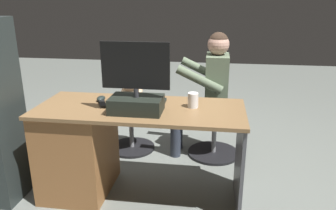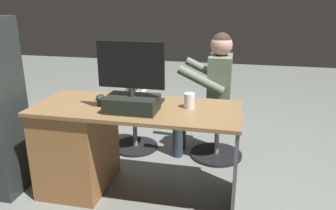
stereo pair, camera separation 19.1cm
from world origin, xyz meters
name	(u,v)px [view 1 (the left image)]	position (x,y,z in m)	size (l,w,h in m)	color
ground_plane	(151,170)	(0.00, 0.00, 0.00)	(10.00, 10.00, 0.00)	slate
desk	(91,146)	(0.39, 0.37, 0.38)	(1.50, 0.62, 0.71)	brown
monitor	(137,93)	(0.00, 0.46, 0.85)	(0.46, 0.24, 0.48)	black
keyboard	(138,101)	(0.04, 0.24, 0.72)	(0.42, 0.14, 0.02)	black
computer_mouse	(101,98)	(0.33, 0.25, 0.73)	(0.06, 0.10, 0.04)	black
cup	(193,100)	(-0.38, 0.31, 0.77)	(0.08, 0.08, 0.11)	white
tv_remote	(102,104)	(0.28, 0.36, 0.72)	(0.04, 0.15, 0.02)	black
office_chair_teddy	(131,124)	(0.27, -0.40, 0.26)	(0.45, 0.45, 0.45)	black
teddy_bear	(130,92)	(0.27, -0.41, 0.59)	(0.21, 0.21, 0.31)	tan
visitor_chair	(214,131)	(-0.54, -0.40, 0.24)	(0.50, 0.50, 0.45)	black
person	(208,85)	(-0.46, -0.40, 0.69)	(0.51, 0.47, 1.17)	#5B6A52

